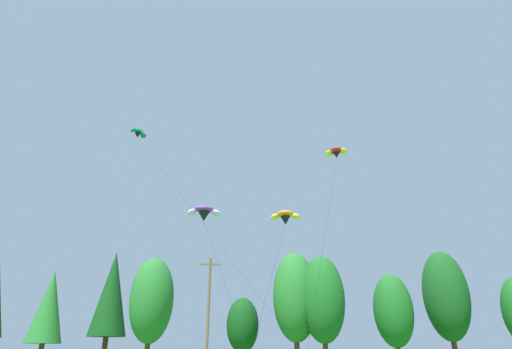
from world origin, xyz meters
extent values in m
cone|color=#236628|center=(-24.56, 54.62, 7.03)|extent=(4.06, 4.06, 8.26)
cone|color=#0F3D14|center=(-18.78, 59.57, 9.24)|extent=(4.83, 4.83, 10.86)
ellipsoid|color=#236628|center=(-12.79, 56.03, 8.03)|extent=(5.37, 5.37, 10.38)
ellipsoid|color=#0F3D14|center=(-1.38, 58.79, 5.24)|extent=(4.13, 4.13, 6.77)
ellipsoid|color=#236628|center=(5.11, 55.50, 8.48)|extent=(5.57, 5.57, 10.95)
ellipsoid|color=#19561E|center=(8.30, 54.12, 8.06)|extent=(5.38, 5.38, 10.41)
ellipsoid|color=#19561E|center=(17.18, 54.73, 6.77)|extent=(4.81, 4.81, 8.75)
ellipsoid|color=#144719|center=(25.17, 56.68, 8.88)|extent=(5.74, 5.74, 11.47)
cylinder|color=brown|center=(-5.07, 44.05, 5.38)|extent=(0.26, 0.26, 10.75)
cube|color=brown|center=(-5.07, 44.05, 10.15)|extent=(2.20, 0.14, 0.14)
ellipsoid|color=orange|center=(1.26, 32.52, 11.96)|extent=(1.40, 0.91, 0.69)
ellipsoid|color=yellow|center=(2.09, 32.44, 11.72)|extent=(0.79, 0.73, 0.80)
ellipsoid|color=yellow|center=(0.42, 32.60, 11.72)|extent=(0.85, 0.73, 0.80)
cone|color=black|center=(1.26, 32.59, 11.44)|extent=(0.82, 0.82, 0.64)
cylinder|color=black|center=(-0.26, 28.60, 6.37)|extent=(3.07, 8.00, 9.51)
ellipsoid|color=red|center=(7.20, 38.10, 20.38)|extent=(1.45, 1.30, 0.78)
ellipsoid|color=yellow|center=(7.87, 37.76, 20.17)|extent=(0.75, 0.93, 0.84)
ellipsoid|color=yellow|center=(6.53, 38.43, 20.17)|extent=(0.87, 0.87, 0.84)
cone|color=black|center=(7.23, 38.17, 19.92)|extent=(0.90, 0.90, 0.58)
cylinder|color=black|center=(4.33, 32.30, 10.63)|extent=(5.83, 11.76, 18.02)
ellipsoid|color=purple|center=(-5.83, 42.35, 15.44)|extent=(2.05, 1.23, 0.81)
ellipsoid|color=silver|center=(-4.59, 42.44, 15.09)|extent=(1.20, 1.01, 1.02)
ellipsoid|color=silver|center=(-7.07, 42.27, 15.09)|extent=(1.11, 1.00, 1.02)
cone|color=black|center=(-5.84, 42.45, 14.68)|extent=(1.19, 1.19, 0.96)
cylinder|color=black|center=(-3.81, 33.53, 7.91)|extent=(4.06, 17.86, 12.59)
ellipsoid|color=teal|center=(-13.46, 42.54, 24.38)|extent=(1.35, 1.45, 0.57)
ellipsoid|color=#0F666B|center=(-13.03, 43.15, 24.16)|extent=(0.86, 0.87, 0.68)
ellipsoid|color=#0F666B|center=(-13.88, 41.92, 24.16)|extent=(0.90, 0.88, 0.68)
cone|color=black|center=(-13.52, 42.58, 23.91)|extent=(0.93, 0.93, 0.58)
cylinder|color=black|center=(-6.05, 34.50, 12.62)|extent=(14.95, 16.17, 22.02)
camera|label=1|loc=(-2.74, 0.92, 1.93)|focal=29.70mm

